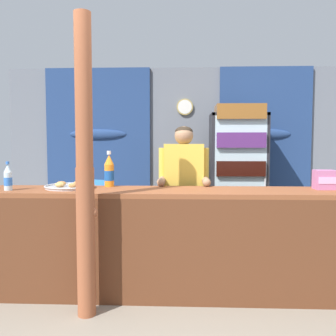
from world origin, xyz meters
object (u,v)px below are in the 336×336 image
(drink_fridge, at_px, (238,167))
(soda_bottle_water, at_px, (8,178))
(stall_counter, at_px, (170,232))
(soda_bottle_orange_soda, at_px, (109,172))
(snack_box_wafer, at_px, (324,180))
(pastry_tray, at_px, (70,186))
(bottle_shelf_rack, at_px, (180,188))
(shopkeeper, at_px, (184,181))
(timber_post, at_px, (85,174))
(plastic_lawn_chair, at_px, (89,208))

(drink_fridge, bearing_deg, soda_bottle_water, -139.26)
(stall_counter, xyz_separation_m, soda_bottle_orange_soda, (-0.59, 0.32, 0.50))
(soda_bottle_orange_soda, xyz_separation_m, soda_bottle_water, (-0.83, -0.31, -0.04))
(stall_counter, bearing_deg, snack_box_wafer, 8.50)
(soda_bottle_orange_soda, xyz_separation_m, pastry_tray, (-0.34, -0.14, -0.12))
(bottle_shelf_rack, relative_size, soda_bottle_water, 5.14)
(pastry_tray, bearing_deg, shopkeeper, 22.92)
(snack_box_wafer, relative_size, pastry_tray, 0.38)
(bottle_shelf_rack, distance_m, shopkeeper, 1.68)
(bottle_shelf_rack, distance_m, soda_bottle_water, 2.73)
(stall_counter, distance_m, bottle_shelf_rack, 2.28)
(bottle_shelf_rack, xyz_separation_m, pastry_tray, (-0.99, -2.10, 0.28))
(shopkeeper, relative_size, soda_bottle_orange_soda, 4.48)
(stall_counter, distance_m, pastry_tray, 1.02)
(shopkeeper, height_order, snack_box_wafer, shopkeeper)
(shopkeeper, bearing_deg, timber_post, -128.38)
(timber_post, bearing_deg, soda_bottle_orange_soda, 85.34)
(soda_bottle_orange_soda, bearing_deg, stall_counter, -28.30)
(snack_box_wafer, bearing_deg, stall_counter, -171.50)
(bottle_shelf_rack, height_order, soda_bottle_orange_soda, bottle_shelf_rack)
(soda_bottle_water, xyz_separation_m, pastry_tray, (0.49, 0.17, -0.09))
(soda_bottle_orange_soda, relative_size, pastry_tray, 0.75)
(soda_bottle_water, bearing_deg, timber_post, -24.20)
(drink_fridge, relative_size, plastic_lawn_chair, 2.17)
(soda_bottle_water, relative_size, pastry_tray, 0.56)
(soda_bottle_water, bearing_deg, soda_bottle_orange_soda, 20.30)
(shopkeeper, height_order, soda_bottle_water, shopkeeper)
(pastry_tray, bearing_deg, timber_post, -61.51)
(shopkeeper, bearing_deg, bottle_shelf_rack, 91.69)
(shopkeeper, bearing_deg, pastry_tray, -157.08)
(timber_post, relative_size, bottle_shelf_rack, 1.78)
(timber_post, distance_m, soda_bottle_orange_soda, 0.66)
(plastic_lawn_chair, bearing_deg, snack_box_wafer, -28.75)
(timber_post, xyz_separation_m, snack_box_wafer, (2.02, 0.54, -0.09))
(soda_bottle_orange_soda, bearing_deg, bottle_shelf_rack, 71.43)
(stall_counter, relative_size, snack_box_wafer, 19.23)
(soda_bottle_orange_soda, distance_m, pastry_tray, 0.38)
(shopkeeper, bearing_deg, plastic_lawn_chair, 142.54)
(timber_post, relative_size, plastic_lawn_chair, 2.70)
(snack_box_wafer, distance_m, pastry_tray, 2.30)
(plastic_lawn_chair, relative_size, snack_box_wafer, 4.94)
(stall_counter, bearing_deg, plastic_lawn_chair, 125.61)
(stall_counter, xyz_separation_m, snack_box_wafer, (1.37, 0.20, 0.44))
(soda_bottle_orange_soda, relative_size, snack_box_wafer, 1.95)
(soda_bottle_orange_soda, height_order, pastry_tray, soda_bottle_orange_soda)
(plastic_lawn_chair, xyz_separation_m, pastry_tray, (0.20, -1.39, 0.46))
(bottle_shelf_rack, height_order, pastry_tray, bottle_shelf_rack)
(timber_post, bearing_deg, drink_fridge, 56.87)
(stall_counter, distance_m, plastic_lawn_chair, 1.94)
(soda_bottle_water, distance_m, snack_box_wafer, 2.80)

